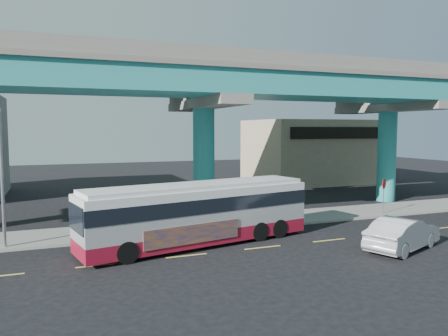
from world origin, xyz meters
name	(u,v)px	position (x,y,z in m)	size (l,w,h in m)	color
ground	(260,246)	(0.00, 0.00, 0.00)	(120.00, 120.00, 0.00)	black
sidewalk	(222,223)	(0.00, 5.50, 0.07)	(70.00, 4.00, 0.15)	gray
lane_markings	(263,247)	(0.00, -0.30, 0.01)	(58.00, 0.12, 0.01)	#D8C64C
viaduct	(203,83)	(0.00, 9.11, 9.14)	(52.00, 12.40, 11.70)	teal
building_beige	(314,151)	(18.00, 22.98, 3.51)	(14.00, 10.23, 7.00)	tan
transit_bus	(199,211)	(-2.81, 1.49, 1.74)	(12.66, 5.09, 3.18)	maroon
sedan	(403,234)	(6.30, -3.17, 0.81)	(5.23, 3.43, 1.63)	#BBBBC0
street_lamp	(0,156)	(-12.13, 3.46, 4.70)	(0.50, 2.30, 6.92)	gray
stop_sign	(384,189)	(11.54, 4.18, 1.87)	(0.64, 0.38, 2.41)	gray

